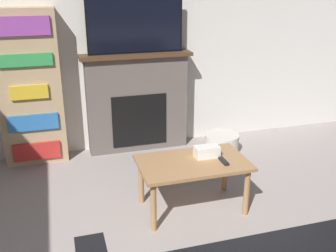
{
  "coord_description": "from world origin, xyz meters",
  "views": [
    {
      "loc": [
        -0.81,
        -0.71,
        1.98
      ],
      "look_at": [
        0.1,
        2.38,
        0.77
      ],
      "focal_mm": 42.0,
      "sensor_mm": 36.0,
      "label": 1
    }
  ],
  "objects_px": {
    "tv": "(135,26)",
    "bookshelf": "(30,89)",
    "coffee_table": "(193,168)",
    "fireplace": "(137,102)",
    "storage_basket": "(222,144)"
  },
  "relations": [
    {
      "from": "coffee_table",
      "to": "storage_basket",
      "type": "relative_size",
      "value": 2.36
    },
    {
      "from": "fireplace",
      "to": "coffee_table",
      "type": "xyz_separation_m",
      "value": [
        0.17,
        -1.49,
        -0.18
      ]
    },
    {
      "from": "tv",
      "to": "bookshelf",
      "type": "distance_m",
      "value": 1.35
    },
    {
      "from": "tv",
      "to": "fireplace",
      "type": "bearing_deg",
      "value": 90.0
    },
    {
      "from": "storage_basket",
      "to": "tv",
      "type": "bearing_deg",
      "value": 155.1
    },
    {
      "from": "fireplace",
      "to": "bookshelf",
      "type": "bearing_deg",
      "value": -178.88
    },
    {
      "from": "bookshelf",
      "to": "coffee_table",
      "type": "bearing_deg",
      "value": -47.09
    },
    {
      "from": "bookshelf",
      "to": "fireplace",
      "type": "bearing_deg",
      "value": 1.12
    },
    {
      "from": "fireplace",
      "to": "storage_basket",
      "type": "height_order",
      "value": "fireplace"
    },
    {
      "from": "tv",
      "to": "coffee_table",
      "type": "relative_size",
      "value": 1.13
    },
    {
      "from": "tv",
      "to": "storage_basket",
      "type": "height_order",
      "value": "tv"
    },
    {
      "from": "storage_basket",
      "to": "fireplace",
      "type": "bearing_deg",
      "value": 154.09
    },
    {
      "from": "tv",
      "to": "bookshelf",
      "type": "height_order",
      "value": "tv"
    },
    {
      "from": "bookshelf",
      "to": "storage_basket",
      "type": "xyz_separation_m",
      "value": [
        2.11,
        -0.42,
        -0.73
      ]
    },
    {
      "from": "coffee_table",
      "to": "tv",
      "type": "bearing_deg",
      "value": 96.76
    }
  ]
}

